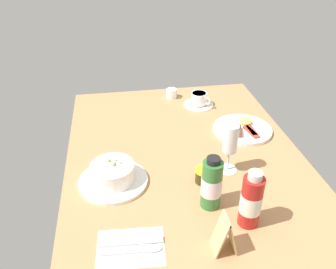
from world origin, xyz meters
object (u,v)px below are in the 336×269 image
(cutlery_setting, at_px, (133,247))
(creamer_jug, at_px, (172,93))
(breakfast_plate, at_px, (243,129))
(jam_jar, at_px, (204,175))
(coffee_cup, at_px, (199,100))
(sauce_bottle_green, at_px, (212,184))
(porridge_bowl, at_px, (113,174))
(wine_glass, at_px, (230,141))
(sauce_bottle_red, at_px, (251,201))
(menu_card, at_px, (225,234))

(cutlery_setting, distance_m, creamer_jug, 0.89)
(creamer_jug, xyz_separation_m, breakfast_plate, (0.34, 0.23, -0.01))
(jam_jar, bearing_deg, cutlery_setting, -46.89)
(jam_jar, bearing_deg, breakfast_plate, 140.29)
(coffee_cup, height_order, breakfast_plate, coffee_cup)
(sauce_bottle_green, bearing_deg, breakfast_plate, 148.28)
(porridge_bowl, relative_size, wine_glass, 1.27)
(wine_glass, height_order, breakfast_plate, wine_glass)
(jam_jar, height_order, sauce_bottle_green, sauce_bottle_green)
(coffee_cup, distance_m, jam_jar, 0.54)
(creamer_jug, bearing_deg, sauce_bottle_red, 5.33)
(jam_jar, relative_size, sauce_bottle_green, 0.33)
(sauce_bottle_red, bearing_deg, porridge_bowl, -122.64)
(creamer_jug, xyz_separation_m, menu_card, (0.90, -0.02, 0.03))
(porridge_bowl, distance_m, breakfast_plate, 0.57)
(porridge_bowl, height_order, creamer_jug, porridge_bowl)
(wine_glass, distance_m, breakfast_plate, 0.29)
(coffee_cup, bearing_deg, menu_card, -9.08)
(wine_glass, relative_size, sauce_bottle_red, 0.98)
(wine_glass, distance_m, sauce_bottle_green, 0.19)
(wine_glass, distance_m, jam_jar, 0.14)
(creamer_jug, height_order, menu_card, menu_card)
(porridge_bowl, bearing_deg, breakfast_plate, 114.65)
(jam_jar, bearing_deg, creamer_jug, 179.75)
(porridge_bowl, xyz_separation_m, jam_jar, (0.04, 0.29, -0.01))
(sauce_bottle_green, height_order, breakfast_plate, sauce_bottle_green)
(creamer_jug, xyz_separation_m, sauce_bottle_green, (0.73, -0.01, 0.06))
(coffee_cup, relative_size, breakfast_plate, 0.57)
(coffee_cup, height_order, jam_jar, coffee_cup)
(jam_jar, xyz_separation_m, breakfast_plate, (-0.28, 0.23, -0.02))
(wine_glass, height_order, menu_card, wine_glass)
(creamer_jug, bearing_deg, jam_jar, -0.25)
(coffee_cup, bearing_deg, jam_jar, -11.97)
(jam_jar, distance_m, sauce_bottle_green, 0.12)
(cutlery_setting, relative_size, sauce_bottle_red, 1.03)
(coffee_cup, relative_size, wine_glass, 0.77)
(jam_jar, bearing_deg, menu_card, -3.34)
(porridge_bowl, bearing_deg, jam_jar, 81.77)
(porridge_bowl, xyz_separation_m, coffee_cup, (-0.48, 0.40, -0.01))
(wine_glass, height_order, jam_jar, wine_glass)
(cutlery_setting, relative_size, creamer_jug, 3.06)
(cutlery_setting, bearing_deg, menu_card, 79.94)
(wine_glass, relative_size, sauce_bottle_green, 1.02)
(creamer_jug, xyz_separation_m, jam_jar, (0.62, -0.00, 0.00))
(cutlery_setting, xyz_separation_m, breakfast_plate, (-0.51, 0.48, 0.01))
(creamer_jug, distance_m, menu_card, 0.90)
(breakfast_plate, xyz_separation_m, menu_card, (0.55, -0.25, 0.05))
(sauce_bottle_red, bearing_deg, wine_glass, 176.11)
(sauce_bottle_red, relative_size, breakfast_plate, 0.76)
(breakfast_plate, relative_size, menu_card, 2.03)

